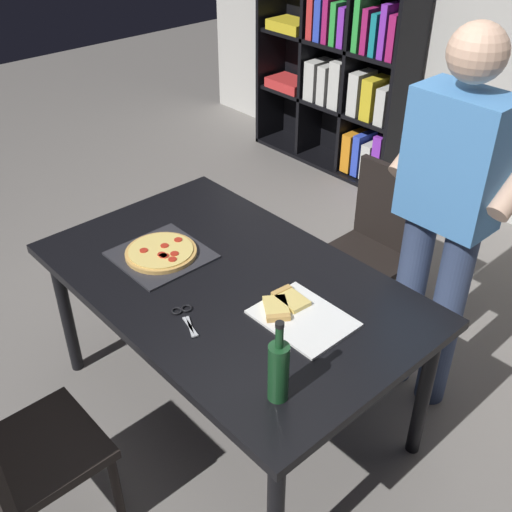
# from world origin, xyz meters

# --- Properties ---
(ground_plane) EXTENTS (12.00, 12.00, 0.00)m
(ground_plane) POSITION_xyz_m (0.00, 0.00, 0.00)
(ground_plane) COLOR gray
(dining_table) EXTENTS (1.63, 1.02, 0.75)m
(dining_table) POSITION_xyz_m (0.00, 0.00, 0.68)
(dining_table) COLOR black
(dining_table) RESTS_ON ground_plane
(chair_near_camera) EXTENTS (0.42, 0.42, 0.90)m
(chair_near_camera) POSITION_xyz_m (-0.00, -0.99, 0.51)
(chair_near_camera) COLOR black
(chair_near_camera) RESTS_ON ground_plane
(chair_far_side) EXTENTS (0.42, 0.42, 0.90)m
(chair_far_side) POSITION_xyz_m (0.00, 0.99, 0.51)
(chair_far_side) COLOR black
(chair_far_side) RESTS_ON ground_plane
(bookshelf) EXTENTS (1.40, 0.35, 1.95)m
(bookshelf) POSITION_xyz_m (-1.48, 2.38, 0.97)
(bookshelf) COLOR black
(bookshelf) RESTS_ON ground_plane
(person_serving_pizza) EXTENTS (0.55, 0.54, 1.75)m
(person_serving_pizza) POSITION_xyz_m (0.49, 0.77, 1.00)
(person_serving_pizza) COLOR #38476B
(person_serving_pizza) RESTS_ON ground_plane
(pepperoni_pizza_on_tray) EXTENTS (0.37, 0.37, 0.04)m
(pepperoni_pizza_on_tray) POSITION_xyz_m (-0.33, -0.11, 0.77)
(pepperoni_pizza_on_tray) COLOR #2D2D33
(pepperoni_pizza_on_tray) RESTS_ON dining_table
(pizza_slices_on_towel) EXTENTS (0.36, 0.28, 0.03)m
(pizza_slices_on_towel) POSITION_xyz_m (0.35, 0.04, 0.76)
(pizza_slices_on_towel) COLOR white
(pizza_slices_on_towel) RESTS_ON dining_table
(wine_bottle) EXTENTS (0.07, 0.07, 0.32)m
(wine_bottle) POSITION_xyz_m (0.60, -0.30, 0.87)
(wine_bottle) COLOR #194723
(wine_bottle) RESTS_ON dining_table
(kitchen_scissors) EXTENTS (0.20, 0.12, 0.01)m
(kitchen_scissors) POSITION_xyz_m (0.07, -0.28, 0.76)
(kitchen_scissors) COLOR silver
(kitchen_scissors) RESTS_ON dining_table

